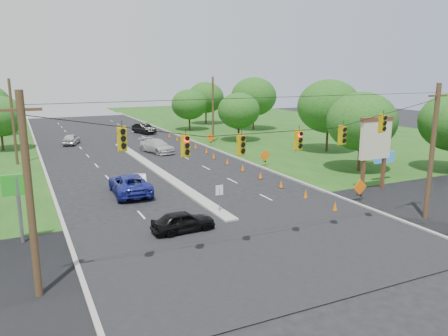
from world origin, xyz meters
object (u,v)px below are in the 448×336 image
white_sedan (137,181)px  pylon_sign (376,143)px  blue_pickup (130,184)px  black_sedan (183,221)px

white_sedan → pylon_sign: bearing=164.8°
white_sedan → blue_pickup: bearing=67.1°
blue_pickup → white_sedan: bearing=-121.1°
black_sedan → pylon_sign: bearing=-84.9°
black_sedan → white_sedan: 11.28m
black_sedan → blue_pickup: size_ratio=0.66×
pylon_sign → black_sedan: bearing=-172.2°
pylon_sign → white_sedan: size_ratio=1.52×
pylon_sign → blue_pickup: (-18.72, 7.44, -3.17)m
white_sedan → blue_pickup: (-0.95, -1.40, 0.17)m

